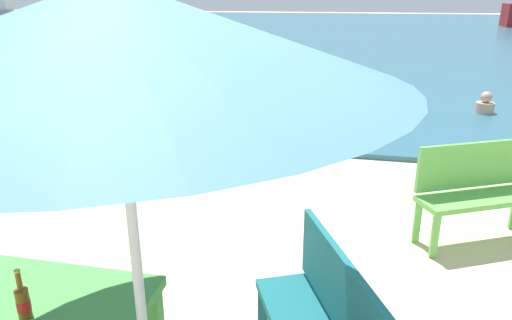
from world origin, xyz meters
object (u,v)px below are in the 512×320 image
(swimmer_person, at_px, (485,105))
(boat_tanker, at_px, (7,14))
(beer_bottle_amber, at_px, (23,301))
(bench_green_left, at_px, (478,187))
(patio_umbrella, at_px, (114,34))
(boat_sailboat, at_px, (126,19))
(boat_cargo_ship, at_px, (74,13))

(swimmer_person, xyz_separation_m, boat_tanker, (-29.77, 24.17, 0.43))
(beer_bottle_amber, relative_size, bench_green_left, 0.21)
(boat_tanker, bearing_deg, swimmer_person, -39.07)
(patio_umbrella, xyz_separation_m, boat_sailboat, (-12.20, 24.04, -1.25))
(boat_cargo_ship, bearing_deg, swimmer_person, -44.47)
(boat_cargo_ship, height_order, boat_sailboat, boat_cargo_ship)
(beer_bottle_amber, distance_m, boat_cargo_ship, 35.41)
(beer_bottle_amber, height_order, patio_umbrella, patio_umbrella)
(beer_bottle_amber, height_order, boat_tanker, boat_tanker)
(bench_green_left, distance_m, boat_tanker, 40.88)
(patio_umbrella, relative_size, boat_cargo_ship, 0.36)
(boat_sailboat, bearing_deg, bench_green_left, -56.15)
(swimmer_person, relative_size, boat_cargo_ship, 0.06)
(bench_green_left, relative_size, boat_tanker, 0.27)
(bench_green_left, xyz_separation_m, boat_tanker, (-28.51, 29.29, 0.13))
(boat_cargo_ship, xyz_separation_m, boat_sailboat, (7.14, -6.13, -0.04))
(boat_sailboat, bearing_deg, swimmer_person, -46.08)
(boat_tanker, bearing_deg, boat_cargo_ship, -15.43)
(boat_sailboat, bearing_deg, beer_bottle_amber, -64.28)
(beer_bottle_amber, relative_size, boat_sailboat, 0.04)
(beer_bottle_amber, height_order, swimmer_person, beer_bottle_amber)
(boat_cargo_ship, relative_size, boat_tanker, 1.40)
(boat_sailboat, xyz_separation_m, boat_tanker, (-14.31, 8.11, -0.19))
(beer_bottle_amber, relative_size, boat_tanker, 0.06)
(bench_green_left, bearing_deg, boat_sailboat, 123.85)
(bench_green_left, height_order, boat_tanker, boat_tanker)
(patio_umbrella, xyz_separation_m, swimmer_person, (3.27, 7.97, -1.88))
(patio_umbrella, bearing_deg, boat_cargo_ship, 122.66)
(swimmer_person, distance_m, boat_tanker, 38.35)
(swimmer_person, distance_m, boat_sailboat, 22.31)
(swimmer_person, bearing_deg, beer_bottle_amber, -116.50)
(swimmer_person, bearing_deg, boat_tanker, 140.93)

